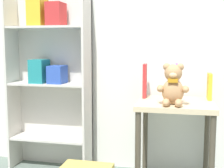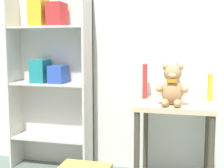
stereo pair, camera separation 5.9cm
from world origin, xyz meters
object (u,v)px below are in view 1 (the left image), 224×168
at_px(teddy_bear, 173,86).
at_px(display_table, 175,117).
at_px(bookshelf_side, 50,71).
at_px(book_standing_red, 145,81).
at_px(book_standing_purple, 177,81).
at_px(book_standing_yellow, 209,86).

bearing_deg(teddy_bear, display_table, 80.19).
distance_m(bookshelf_side, book_standing_red, 0.81).
bearing_deg(book_standing_red, teddy_bear, -51.67).
distance_m(display_table, book_standing_purple, 0.29).
distance_m(bookshelf_side, book_standing_yellow, 1.30).
bearing_deg(display_table, book_standing_red, 150.33).
relative_size(display_table, book_standing_purple, 2.47).
bearing_deg(teddy_bear, book_standing_red, 131.01).
distance_m(bookshelf_side, teddy_bear, 1.08).
distance_m(teddy_bear, book_standing_yellow, 0.38).
xyz_separation_m(display_table, teddy_bear, (-0.02, -0.12, 0.24)).
relative_size(display_table, book_standing_red, 2.49).
height_order(bookshelf_side, teddy_bear, bookshelf_side).
bearing_deg(teddy_bear, book_standing_purple, 85.73).
relative_size(teddy_bear, book_standing_yellow, 1.45).
relative_size(book_standing_purple, book_standing_yellow, 1.35).
bearing_deg(book_standing_purple, teddy_bear, -95.47).
bearing_deg(bookshelf_side, teddy_bear, -16.69).
xyz_separation_m(bookshelf_side, book_standing_purple, (1.05, -0.04, -0.05)).
relative_size(bookshelf_side, book_standing_purple, 5.56).
xyz_separation_m(book_standing_red, book_standing_yellow, (0.49, 0.02, -0.03)).
xyz_separation_m(display_table, book_standing_yellow, (0.24, 0.16, 0.21)).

